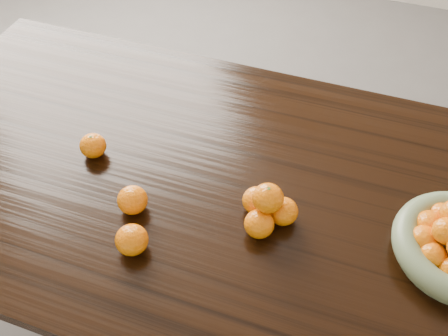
% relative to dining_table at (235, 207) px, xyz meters
% --- Properties ---
extents(ground, '(5.00, 5.00, 0.00)m').
position_rel_dining_table_xyz_m(ground, '(0.00, 0.00, -0.66)').
color(ground, '#4F4D4B').
rests_on(ground, ground).
extents(dining_table, '(2.00, 1.00, 0.75)m').
position_rel_dining_table_xyz_m(dining_table, '(0.00, 0.00, 0.00)').
color(dining_table, black).
rests_on(dining_table, ground).
extents(orange_pyramid, '(0.14, 0.14, 0.12)m').
position_rel_dining_table_xyz_m(orange_pyramid, '(0.10, -0.08, 0.14)').
color(orange_pyramid, orange).
rests_on(orange_pyramid, dining_table).
extents(loose_orange_0, '(0.07, 0.07, 0.07)m').
position_rel_dining_table_xyz_m(loose_orange_0, '(-0.40, -0.02, 0.12)').
color(loose_orange_0, orange).
rests_on(loose_orange_0, dining_table).
extents(loose_orange_1, '(0.07, 0.07, 0.07)m').
position_rel_dining_table_xyz_m(loose_orange_1, '(-0.21, -0.15, 0.12)').
color(loose_orange_1, orange).
rests_on(loose_orange_1, dining_table).
extents(loose_orange_2, '(0.08, 0.08, 0.07)m').
position_rel_dining_table_xyz_m(loose_orange_2, '(-0.16, -0.26, 0.12)').
color(loose_orange_2, orange).
rests_on(loose_orange_2, dining_table).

